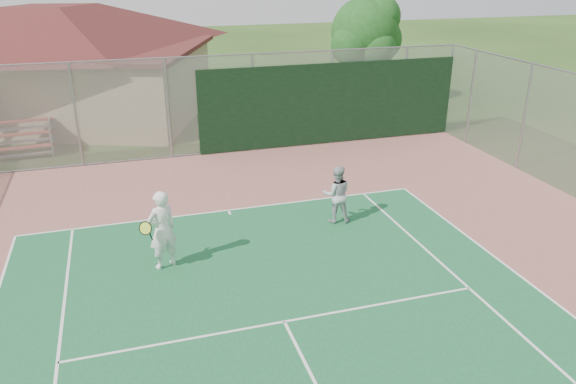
% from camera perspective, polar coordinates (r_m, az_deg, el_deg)
% --- Properties ---
extents(back_fence, '(20.08, 0.11, 3.53)m').
position_cam_1_polar(back_fence, '(20.41, -3.26, 8.75)').
color(back_fence, gray).
rests_on(back_fence, ground).
extents(side_fence_right, '(0.08, 9.00, 3.50)m').
position_cam_1_polar(side_fence_right, '(19.99, 22.87, 6.98)').
color(side_fence_right, gray).
rests_on(side_fence_right, ground).
extents(clubhouse, '(15.35, 12.84, 5.65)m').
position_cam_1_polar(clubhouse, '(26.83, -22.87, 13.00)').
color(clubhouse, tan).
rests_on(clubhouse, ground).
extents(bleachers, '(2.97, 1.91, 1.09)m').
position_cam_1_polar(bleachers, '(22.53, -26.41, 4.86)').
color(bleachers, maroon).
rests_on(bleachers, ground).
extents(tree, '(3.67, 3.48, 5.12)m').
position_cam_1_polar(tree, '(26.86, 7.99, 15.56)').
color(tree, '#3E2916').
rests_on(tree, ground).
extents(player_white_front, '(0.96, 0.82, 1.85)m').
position_cam_1_polar(player_white_front, '(12.81, -12.68, -3.84)').
color(player_white_front, white).
rests_on(player_white_front, ground).
extents(player_grey_back, '(0.87, 0.75, 1.56)m').
position_cam_1_polar(player_grey_back, '(14.81, 4.97, -0.29)').
color(player_grey_back, '#ABAEB0').
rests_on(player_grey_back, ground).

